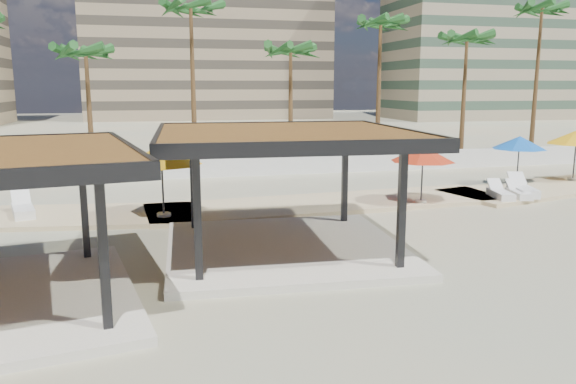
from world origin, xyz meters
name	(u,v)px	position (x,y,z in m)	size (l,w,h in m)	color
ground	(340,253)	(0.00, 0.00, 0.00)	(200.00, 200.00, 0.00)	tan
promenade	(327,201)	(2.00, 7.67, 0.06)	(44.45, 7.97, 0.24)	#C6B284
boundary_wall	(251,166)	(0.00, 16.00, 0.60)	(56.00, 0.30, 1.20)	silver
building_mid	(207,29)	(4.00, 78.00, 14.27)	(38.00, 16.00, 30.40)	#847259
building_east	(493,8)	(48.00, 66.00, 17.27)	(32.00, 15.00, 36.40)	gray
pavilion_central	(284,180)	(-1.66, 0.62, 2.33)	(8.10, 8.10, 3.90)	beige
umbrella_b	(161,155)	(-5.29, 5.80, 2.59)	(3.31, 3.31, 2.80)	beige
umbrella_c	(423,154)	(5.74, 5.80, 2.32)	(3.10, 3.10, 2.49)	beige
umbrella_d	(520,143)	(12.97, 9.20, 2.30)	(3.02, 3.02, 2.47)	beige
lounger_a	(23,210)	(-10.69, 7.35, 0.38)	(1.28, 2.34, 0.85)	white
lounger_b	(518,193)	(10.66, 5.84, 0.35)	(1.05, 1.99, 0.72)	white
lounger_c	(500,194)	(9.77, 5.93, 0.36)	(1.04, 2.07, 0.75)	white
lounger_d	(522,190)	(11.23, 6.34, 0.40)	(1.43, 2.55, 0.92)	white
palm_c	(86,57)	(-9.00, 18.10, 6.82)	(3.00, 3.00, 7.90)	brown
palm_d	(191,15)	(-3.00, 18.90, 9.33)	(3.00, 3.00, 10.58)	brown
palm_e	(291,55)	(3.00, 18.40, 7.10)	(3.00, 3.00, 8.20)	brown
palm_f	(381,29)	(9.00, 18.60, 8.79)	(3.00, 3.00, 9.99)	brown
palm_g	(467,44)	(15.00, 18.20, 7.97)	(3.00, 3.00, 9.12)	brown
palm_h	(542,16)	(21.00, 18.80, 9.94)	(3.00, 3.00, 11.23)	brown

